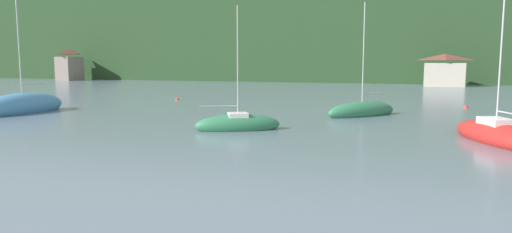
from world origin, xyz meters
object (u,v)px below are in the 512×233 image
at_px(shore_building_westcentral, 444,71).
at_px(sailboat_mid_4, 238,125).
at_px(sailboat_far_5, 362,111).
at_px(sailboat_mid_0, 496,135).
at_px(mooring_buoy_far, 177,100).
at_px(shore_building_west, 70,65).
at_px(sailboat_mid_2, 23,107).
at_px(mooring_buoy_near, 466,108).

distance_m(shore_building_westcentral, sailboat_mid_4, 58.31).
bearing_deg(sailboat_far_5, sailboat_mid_0, 81.57).
bearing_deg(sailboat_far_5, mooring_buoy_far, -70.14).
bearing_deg(shore_building_west, shore_building_westcentral, -0.81).
relative_size(sailboat_mid_2, sailboat_far_5, 1.28).
bearing_deg(sailboat_mid_2, shore_building_west, -140.64).
relative_size(shore_building_west, sailboat_mid_0, 0.78).
xyz_separation_m(shore_building_west, mooring_buoy_near, (74.77, -37.77, -3.34)).
relative_size(shore_building_westcentral, sailboat_far_5, 0.71).
distance_m(sailboat_mid_0, sailboat_mid_4, 14.57).
relative_size(shore_building_west, sailboat_mid_4, 0.86).
height_order(sailboat_mid_4, mooring_buoy_far, sailboat_mid_4).
height_order(shore_building_west, sailboat_far_5, sailboat_far_5).
xyz_separation_m(shore_building_westcentral, sailboat_mid_0, (-2.56, -55.52, -2.28)).
height_order(sailboat_mid_0, sailboat_far_5, sailboat_far_5).
bearing_deg(sailboat_mid_0, sailboat_mid_2, 63.29).
bearing_deg(shore_building_west, sailboat_mid_4, -43.82).
height_order(sailboat_mid_2, mooring_buoy_far, sailboat_mid_2).
bearing_deg(sailboat_mid_4, sailboat_mid_2, 141.83).
bearing_deg(sailboat_mid_2, sailboat_mid_0, 87.54).
height_order(sailboat_mid_0, sailboat_mid_4, sailboat_mid_0).
bearing_deg(sailboat_far_5, shore_building_west, -82.05).
distance_m(shore_building_west, sailboat_mid_4, 82.03).
relative_size(shore_building_west, sailboat_far_5, 0.75).
distance_m(sailboat_mid_4, mooring_buoy_far, 23.40).
distance_m(shore_building_west, mooring_buoy_far, 59.16).
distance_m(shore_building_westcentral, mooring_buoy_near, 36.82).
bearing_deg(sailboat_mid_4, mooring_buoy_near, 22.46).
relative_size(shore_building_west, mooring_buoy_near, 15.26).
distance_m(shore_building_west, shore_building_westcentral, 76.28).
distance_m(shore_building_west, mooring_buoy_near, 83.84).
xyz_separation_m(shore_building_westcentral, mooring_buoy_near, (-1.50, -36.70, -2.65)).
relative_size(sailboat_mid_4, sailboat_far_5, 0.87).
distance_m(sailboat_mid_2, sailboat_far_5, 27.88).
height_order(sailboat_mid_2, sailboat_mid_4, sailboat_mid_2).
height_order(sailboat_mid_4, sailboat_far_5, sailboat_far_5).
bearing_deg(shore_building_westcentral, mooring_buoy_far, -130.06).
bearing_deg(sailboat_mid_4, shore_building_west, 108.09).
relative_size(sailboat_mid_0, sailboat_far_5, 0.96).
bearing_deg(shore_building_west, sailboat_mid_2, -53.82).
height_order(sailboat_far_5, mooring_buoy_far, sailboat_far_5).
bearing_deg(sailboat_far_5, shore_building_westcentral, -149.30).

